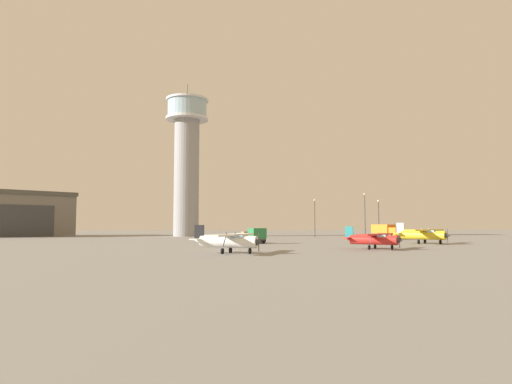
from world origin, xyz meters
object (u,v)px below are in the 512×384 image
(control_tower, at_px, (187,156))
(airplane_white, at_px, (228,240))
(airplane_red, at_px, (373,239))
(light_post_north, at_px, (379,215))
(light_post_east, at_px, (365,212))
(airplane_yellow, at_px, (422,234))
(truck_flatbed_green, at_px, (253,236))
(truck_box_orange, at_px, (386,231))
(light_post_west, at_px, (315,215))

(control_tower, bearing_deg, airplane_white, -82.62)
(airplane_red, height_order, light_post_north, light_post_north)
(airplane_white, distance_m, light_post_east, 62.09)
(airplane_yellow, relative_size, truck_flatbed_green, 1.40)
(control_tower, relative_size, airplane_white, 4.22)
(truck_box_orange, height_order, light_post_north, light_post_north)
(control_tower, height_order, light_post_west, control_tower)
(light_post_east, xyz_separation_m, light_post_north, (1.23, -5.21, -0.96))
(control_tower, xyz_separation_m, light_post_east, (41.13, -15.68, -14.65))
(light_post_north, bearing_deg, control_tower, 153.76)
(light_post_west, height_order, light_post_north, light_post_west)
(light_post_east, distance_m, light_post_north, 5.44)
(airplane_yellow, xyz_separation_m, truck_flatbed_green, (-25.51, 3.61, -0.32))
(airplane_yellow, xyz_separation_m, light_post_east, (2.26, 32.51, 4.40))
(airplane_white, relative_size, airplane_red, 1.20)
(airplane_yellow, xyz_separation_m, light_post_north, (3.49, 27.30, 3.45))
(light_post_west, bearing_deg, light_post_north, -40.28)
(control_tower, xyz_separation_m, light_post_west, (30.65, -10.96, -15.24))
(truck_box_orange, relative_size, light_post_west, 0.77)
(control_tower, xyz_separation_m, airplane_red, (26.01, -62.40, -19.30))
(airplane_red, relative_size, light_post_east, 0.77)
(airplane_red, xyz_separation_m, light_post_west, (4.65, 51.44, 4.05))
(airplane_red, height_order, truck_flatbed_green, airplane_red)
(airplane_red, xyz_separation_m, truck_flatbed_green, (-12.65, 17.82, -0.08))
(airplane_red, distance_m, truck_box_orange, 38.86)
(control_tower, relative_size, airplane_yellow, 4.34)
(control_tower, bearing_deg, light_post_east, -20.86)
(truck_flatbed_green, height_order, light_post_north, light_post_north)
(airplane_white, distance_m, truck_flatbed_green, 24.37)
(airplane_red, bearing_deg, light_post_west, 124.25)
(airplane_red, height_order, truck_box_orange, truck_box_orange)
(airplane_yellow, distance_m, truck_flatbed_green, 25.77)
(truck_flatbed_green, bearing_deg, airplane_yellow, 55.07)
(control_tower, bearing_deg, truck_flatbed_green, -73.31)
(airplane_yellow, height_order, truck_flatbed_green, airplane_yellow)
(airplane_white, bearing_deg, truck_box_orange, 75.68)
(truck_flatbed_green, relative_size, light_post_north, 0.79)
(light_post_west, bearing_deg, light_post_east, -24.23)
(airplane_red, bearing_deg, truck_box_orange, 105.65)
(truck_flatbed_green, bearing_deg, truck_box_orange, 95.21)
(airplane_white, relative_size, light_post_west, 1.04)
(control_tower, relative_size, light_post_north, 4.77)
(truck_flatbed_green, xyz_separation_m, truck_box_orange, (28.31, 17.75, 0.47))
(airplane_red, distance_m, light_post_west, 51.80)
(truck_flatbed_green, distance_m, light_post_east, 40.36)
(airplane_white, height_order, light_post_west, light_post_west)
(truck_box_orange, bearing_deg, airplane_yellow, -32.97)
(truck_flatbed_green, xyz_separation_m, light_post_north, (29.00, 23.69, 3.76))
(truck_flatbed_green, relative_size, truck_box_orange, 0.95)
(truck_flatbed_green, distance_m, light_post_north, 37.64)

